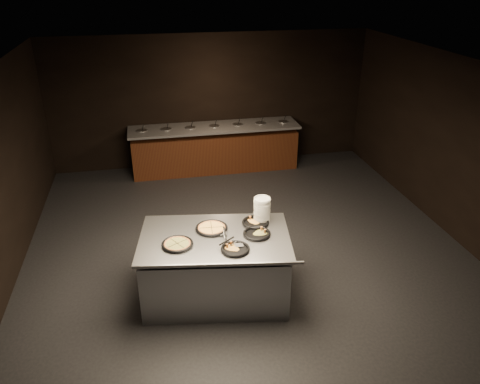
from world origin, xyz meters
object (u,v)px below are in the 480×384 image
Objects in this scene: serving_counter at (216,268)px; pan_veggie_whole at (177,244)px; plate_stack at (262,209)px; pan_cheese_whole at (212,228)px.

pan_veggie_whole reaches higher than serving_counter.
serving_counter is 5.28× the size of pan_veggie_whole.
pan_cheese_whole is at bearing -171.00° from plate_stack.
pan_cheese_whole is at bearing 101.91° from serving_counter.
plate_stack reaches higher than pan_veggie_whole.
serving_counter is at bearing -155.88° from plate_stack.
pan_veggie_whole is 0.93× the size of pan_cheese_whole.
serving_counter is 4.90× the size of pan_cheese_whole.
plate_stack is 1.30m from pan_veggie_whole.
pan_veggie_whole is at bearing -160.70° from plate_stack.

